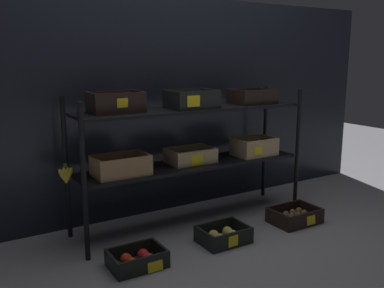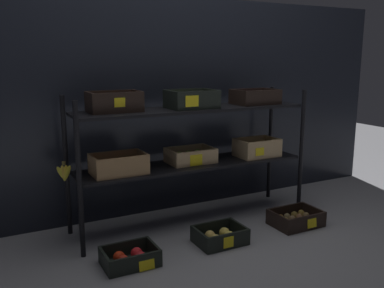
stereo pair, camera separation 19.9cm
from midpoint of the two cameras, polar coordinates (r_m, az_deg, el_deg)
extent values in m
plane|color=gray|center=(3.24, 1.79, -10.43)|extent=(10.00, 10.00, 0.00)
cube|color=black|center=(3.37, -1.42, 5.16)|extent=(4.13, 0.12, 1.67)
cylinder|color=black|center=(2.60, -12.91, -4.98)|extent=(0.03, 0.03, 0.97)
cylinder|color=black|center=(3.44, 16.19, -1.08)|extent=(0.03, 0.03, 0.97)
cylinder|color=black|center=(2.97, -14.84, -2.98)|extent=(0.03, 0.03, 0.97)
cylinder|color=black|center=(3.73, 12.04, 0.10)|extent=(0.03, 0.03, 0.97)
cube|color=black|center=(3.10, 1.84, -2.78)|extent=(1.70, 0.36, 0.02)
cube|color=black|center=(3.02, 1.89, 4.73)|extent=(1.70, 0.36, 0.02)
cube|color=#A87F51|center=(2.84, -7.90, -3.88)|extent=(0.36, 0.23, 0.01)
cube|color=#A87F51|center=(2.73, -7.19, -3.07)|extent=(0.36, 0.02, 0.12)
cube|color=#A87F51|center=(2.92, -8.64, -2.11)|extent=(0.36, 0.02, 0.12)
cube|color=#A87F51|center=(2.78, -11.27, -2.95)|extent=(0.02, 0.20, 0.12)
cube|color=#A87F51|center=(2.89, -4.74, -2.20)|extent=(0.02, 0.20, 0.12)
sphere|color=orange|center=(2.78, -9.28, -3.37)|extent=(0.07, 0.07, 0.07)
sphere|color=orange|center=(2.80, -7.67, -3.20)|extent=(0.07, 0.07, 0.07)
sphere|color=orange|center=(2.84, -6.14, -2.98)|extent=(0.07, 0.07, 0.07)
sphere|color=orange|center=(2.83, -9.62, -3.09)|extent=(0.07, 0.07, 0.07)
sphere|color=orange|center=(2.86, -8.23, -2.89)|extent=(0.07, 0.07, 0.07)
sphere|color=orange|center=(2.89, -6.51, -2.73)|extent=(0.07, 0.07, 0.07)
cube|color=tan|center=(3.11, 1.65, -2.40)|extent=(0.34, 0.23, 0.01)
cube|color=tan|center=(3.01, 2.65, -1.85)|extent=(0.34, 0.02, 0.10)
cube|color=tan|center=(3.19, 0.72, -1.04)|extent=(0.34, 0.02, 0.10)
cube|color=tan|center=(3.03, -1.01, -1.75)|extent=(0.02, 0.20, 0.10)
cube|color=tan|center=(3.18, 4.19, -1.13)|extent=(0.02, 0.20, 0.10)
sphere|color=#91B347|center=(3.04, 0.58, -1.93)|extent=(0.07, 0.07, 0.07)
sphere|color=#8BB645|center=(3.08, 1.94, -1.77)|extent=(0.07, 0.07, 0.07)
sphere|color=#97BB35|center=(3.11, 3.27, -1.63)|extent=(0.07, 0.07, 0.07)
sphere|color=#98BA36|center=(3.09, 0.16, -1.69)|extent=(0.07, 0.07, 0.07)
sphere|color=#96B13B|center=(3.13, 1.48, -1.54)|extent=(0.07, 0.07, 0.07)
sphere|color=#8EC635|center=(3.17, 2.60, -1.37)|extent=(0.07, 0.07, 0.07)
cube|color=yellow|center=(3.00, 2.48, -2.22)|extent=(0.10, 0.01, 0.08)
cube|color=tan|center=(3.36, 10.43, -1.52)|extent=(0.32, 0.22, 0.01)
cube|color=tan|center=(3.27, 11.57, -0.69)|extent=(0.32, 0.02, 0.13)
cube|color=tan|center=(3.43, 9.43, -0.04)|extent=(0.32, 0.02, 0.13)
cube|color=tan|center=(3.26, 8.32, -0.62)|extent=(0.02, 0.19, 0.13)
cube|color=tan|center=(3.45, 12.50, -0.11)|extent=(0.02, 0.19, 0.13)
ellipsoid|color=yellow|center=(3.28, 9.71, -1.02)|extent=(0.06, 0.06, 0.08)
ellipsoid|color=yellow|center=(3.33, 10.76, -0.88)|extent=(0.06, 0.06, 0.08)
ellipsoid|color=yellow|center=(3.38, 11.84, -0.73)|extent=(0.06, 0.06, 0.08)
ellipsoid|color=yellow|center=(3.33, 9.03, -0.80)|extent=(0.06, 0.06, 0.08)
ellipsoid|color=yellow|center=(3.38, 10.09, -0.66)|extent=(0.06, 0.06, 0.08)
ellipsoid|color=yellow|center=(3.43, 11.10, -0.52)|extent=(0.06, 0.06, 0.08)
cube|color=yellow|center=(3.23, 10.92, -1.04)|extent=(0.08, 0.01, 0.06)
cube|color=black|center=(2.82, -8.46, 4.44)|extent=(0.34, 0.21, 0.01)
cube|color=black|center=(2.72, -7.82, 5.64)|extent=(0.34, 0.02, 0.12)
cube|color=black|center=(2.91, -9.14, 5.98)|extent=(0.34, 0.02, 0.12)
cube|color=black|center=(2.77, -11.73, 5.60)|extent=(0.02, 0.18, 0.12)
cube|color=black|center=(2.87, -5.39, 6.01)|extent=(0.02, 0.18, 0.12)
sphere|color=orange|center=(2.76, -9.89, 4.99)|extent=(0.06, 0.06, 0.06)
sphere|color=#FF650A|center=(2.79, -8.33, 5.11)|extent=(0.06, 0.06, 0.06)
sphere|color=orange|center=(2.82, -6.60, 5.22)|extent=(0.06, 0.06, 0.06)
sphere|color=orange|center=(2.82, -10.34, 5.10)|extent=(0.06, 0.06, 0.06)
sphere|color=orange|center=(2.85, -8.60, 5.23)|extent=(0.06, 0.06, 0.06)
sphere|color=orange|center=(2.88, -7.01, 5.33)|extent=(0.06, 0.06, 0.06)
cube|color=yellow|center=(2.72, -7.69, 5.59)|extent=(0.07, 0.01, 0.06)
cube|color=black|center=(3.01, 1.85, 5.00)|extent=(0.34, 0.25, 0.01)
cube|color=black|center=(2.90, 2.99, 6.02)|extent=(0.34, 0.02, 0.12)
cube|color=black|center=(3.10, 0.79, 6.41)|extent=(0.34, 0.02, 0.12)
cube|color=black|center=(2.92, -0.92, 6.09)|extent=(0.02, 0.22, 0.12)
cube|color=black|center=(3.08, 4.49, 6.34)|extent=(0.02, 0.22, 0.12)
ellipsoid|color=#AAC04E|center=(2.93, 0.92, 5.85)|extent=(0.07, 0.07, 0.09)
ellipsoid|color=#AEC261|center=(2.97, 2.27, 5.92)|extent=(0.07, 0.07, 0.09)
ellipsoid|color=#B4BF59|center=(3.01, 3.62, 5.98)|extent=(0.07, 0.07, 0.09)
ellipsoid|color=tan|center=(3.00, 0.22, 5.98)|extent=(0.07, 0.07, 0.09)
ellipsoid|color=#A5B961|center=(3.04, 1.48, 6.05)|extent=(0.07, 0.07, 0.09)
ellipsoid|color=#B8BB49|center=(3.07, 2.76, 6.11)|extent=(0.07, 0.07, 0.09)
cube|color=yellow|center=(2.86, 2.02, 5.81)|extent=(0.10, 0.01, 0.08)
cube|color=black|center=(3.32, 10.23, 5.46)|extent=(0.34, 0.24, 0.01)
cube|color=black|center=(3.23, 11.46, 6.25)|extent=(0.34, 0.02, 0.10)
cube|color=black|center=(3.40, 9.13, 6.60)|extent=(0.34, 0.02, 0.10)
cube|color=black|center=(3.22, 7.99, 6.35)|extent=(0.02, 0.21, 0.10)
cube|color=black|center=(3.42, 12.41, 6.49)|extent=(0.02, 0.21, 0.10)
sphere|color=#5A2C5D|center=(3.21, 9.36, 5.82)|extent=(0.05, 0.05, 0.05)
sphere|color=#61275C|center=(3.25, 10.05, 5.85)|extent=(0.05, 0.05, 0.05)
sphere|color=#60295D|center=(3.28, 10.76, 5.88)|extent=(0.05, 0.05, 0.05)
sphere|color=#5C2555|center=(3.30, 11.50, 5.90)|extent=(0.05, 0.05, 0.05)
sphere|color=#68234E|center=(3.34, 12.15, 5.94)|extent=(0.05, 0.05, 0.05)
sphere|color=#661F50|center=(3.26, 8.87, 5.92)|extent=(0.05, 0.05, 0.05)
sphere|color=#5A1A59|center=(3.29, 9.60, 5.94)|extent=(0.05, 0.05, 0.05)
sphere|color=#6A1A59|center=(3.32, 10.26, 5.98)|extent=(0.05, 0.05, 0.05)
sphere|color=#6B174E|center=(3.35, 10.93, 6.00)|extent=(0.05, 0.05, 0.05)
sphere|color=#692258|center=(3.38, 11.61, 6.02)|extent=(0.05, 0.05, 0.05)
sphere|color=#581A46|center=(3.30, 8.32, 6.00)|extent=(0.05, 0.05, 0.05)
sphere|color=#5F2657|center=(3.33, 8.99, 6.04)|extent=(0.05, 0.05, 0.05)
sphere|color=brown|center=(3.36, 9.78, 6.06)|extent=(0.05, 0.05, 0.05)
sphere|color=#5A1948|center=(3.39, 10.37, 6.09)|extent=(0.05, 0.05, 0.05)
sphere|color=#5E2253|center=(3.42, 11.09, 6.11)|extent=(0.05, 0.05, 0.05)
cylinder|color=brown|center=(2.81, -15.07, -2.55)|extent=(0.02, 0.02, 0.02)
ellipsoid|color=yellow|center=(2.83, -15.36, -3.87)|extent=(0.08, 0.03, 0.11)
ellipsoid|color=yellow|center=(2.83, -15.10, -3.86)|extent=(0.05, 0.03, 0.11)
ellipsoid|color=yellow|center=(2.83, -14.87, -3.84)|extent=(0.05, 0.03, 0.11)
ellipsoid|color=yellow|center=(2.83, -14.66, -3.84)|extent=(0.07, 0.03, 0.11)
cube|color=black|center=(2.63, -6.17, -15.82)|extent=(0.32, 0.23, 0.01)
cube|color=black|center=(2.52, -5.27, -15.80)|extent=(0.32, 0.02, 0.09)
cube|color=black|center=(2.70, -7.05, -13.87)|extent=(0.32, 0.02, 0.09)
cube|color=black|center=(2.57, -9.52, -15.40)|extent=(0.02, 0.20, 0.09)
cube|color=black|center=(2.66, -3.00, -14.19)|extent=(0.02, 0.20, 0.09)
sphere|color=red|center=(2.57, -7.01, -15.53)|extent=(0.07, 0.07, 0.07)
sphere|color=red|center=(2.60, -4.72, -15.11)|extent=(0.07, 0.07, 0.07)
sphere|color=red|center=(2.62, -7.65, -14.99)|extent=(0.07, 0.07, 0.07)
sphere|color=red|center=(2.65, -5.33, -14.55)|extent=(0.07, 0.07, 0.07)
cube|color=yellow|center=(2.54, -3.83, -16.05)|extent=(0.09, 0.01, 0.06)
cube|color=black|center=(2.90, 5.80, -13.08)|extent=(0.32, 0.24, 0.01)
cube|color=black|center=(2.80, 7.11, -12.89)|extent=(0.32, 0.02, 0.10)
cube|color=black|center=(2.97, 4.61, -11.33)|extent=(0.32, 0.02, 0.10)
cube|color=black|center=(2.81, 3.12, -12.71)|extent=(0.02, 0.21, 0.10)
cube|color=black|center=(2.96, 8.37, -11.47)|extent=(0.02, 0.21, 0.10)
sphere|color=#CFB454|center=(2.83, 5.28, -12.82)|extent=(0.07, 0.07, 0.07)
sphere|color=#DEC54F|center=(2.89, 7.06, -12.33)|extent=(0.07, 0.07, 0.07)
sphere|color=#DEB655|center=(2.88, 4.47, -12.31)|extent=(0.07, 0.07, 0.07)
sphere|color=#D9BF4E|center=(2.94, 6.39, -11.88)|extent=(0.07, 0.07, 0.07)
cube|color=yellow|center=(2.79, 7.08, -13.10)|extent=(0.07, 0.00, 0.07)
cube|color=black|center=(3.28, 15.56, -10.44)|extent=(0.36, 0.26, 0.01)
cube|color=black|center=(3.18, 17.10, -10.16)|extent=(0.36, 0.02, 0.10)
cube|color=black|center=(3.35, 14.21, -8.91)|extent=(0.36, 0.02, 0.10)
cube|color=black|center=(3.16, 13.31, -10.14)|extent=(0.02, 0.22, 0.10)
cube|color=black|center=(3.38, 17.76, -8.93)|extent=(0.02, 0.22, 0.10)
ellipsoid|color=brown|center=(3.16, 14.99, -10.50)|extent=(0.05, 0.05, 0.07)
ellipsoid|color=brown|center=(3.21, 15.83, -10.23)|extent=(0.05, 0.05, 0.07)
ellipsoid|color=brown|center=(3.25, 16.73, -9.99)|extent=(0.05, 0.05, 0.07)
ellipsoid|color=brown|center=(3.30, 17.60, -9.71)|extent=(0.05, 0.05, 0.07)
ellipsoid|color=brown|center=(3.20, 14.28, -10.17)|extent=(0.05, 0.05, 0.07)
ellipsoid|color=brown|center=(3.25, 15.15, -9.93)|extent=(0.05, 0.05, 0.07)
ellipsoid|color=brown|center=(3.29, 16.04, -9.67)|extent=(0.05, 0.05, 0.07)
ellipsoid|color=brown|center=(3.34, 16.88, -9.42)|extent=(0.05, 0.05, 0.07)
ellipsoid|color=brown|center=(3.25, 13.62, -9.85)|extent=(0.05, 0.05, 0.07)
ellipsoid|color=brown|center=(3.28, 14.48, -9.65)|extent=(0.05, 0.05, 0.07)
ellipsoid|color=brown|center=(3.33, 15.39, -9.38)|extent=(0.05, 0.05, 0.07)
ellipsoid|color=brown|center=(3.38, 16.22, -9.13)|extent=(0.05, 0.05, 0.07)
cube|color=yellow|center=(3.20, 17.70, -10.14)|extent=(0.08, 0.01, 0.07)
camera|label=1|loc=(0.10, -88.14, 0.38)|focal=39.37mm
camera|label=2|loc=(0.10, 91.86, -0.38)|focal=39.37mm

